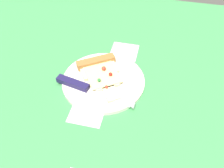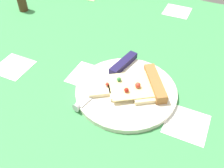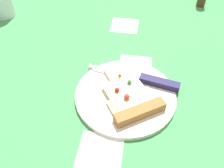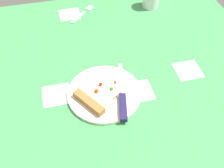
{
  "view_description": "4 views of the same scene",
  "coord_description": "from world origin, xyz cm",
  "px_view_note": "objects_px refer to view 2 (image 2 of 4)",
  "views": [
    {
      "loc": [
        42.4,
        11.46,
        50.78
      ],
      "look_at": [
        -1.68,
        1.21,
        2.55
      ],
      "focal_mm": 37.57,
      "sensor_mm": 36.0,
      "label": 1
    },
    {
      "loc": [
        -19.65,
        39.17,
        44.35
      ],
      "look_at": [
        -1.15,
        -0.31,
        3.13
      ],
      "focal_mm": 41.02,
      "sensor_mm": 36.0,
      "label": 2
    },
    {
      "loc": [
        -41.02,
        -4.42,
        43.05
      ],
      "look_at": [
        -3.97,
        1.34,
        3.76
      ],
      "focal_mm": 36.91,
      "sensor_mm": 36.0,
      "label": 3
    },
    {
      "loc": [
        -14.13,
        -54.83,
        66.01
      ],
      "look_at": [
        -1.49,
        -1.52,
        3.88
      ],
      "focal_mm": 41.14,
      "sensor_mm": 36.0,
      "label": 4
    }
  ],
  "objects_px": {
    "plate": "(126,91)",
    "knife": "(114,73)",
    "pepper_shaker": "(22,2)",
    "pizza_slice": "(137,86)"
  },
  "relations": [
    {
      "from": "plate",
      "to": "pizza_slice",
      "type": "xyz_separation_m",
      "value": [
        -0.02,
        -0.01,
        0.01
      ]
    },
    {
      "from": "pizza_slice",
      "to": "pepper_shaker",
      "type": "relative_size",
      "value": 2.99
    },
    {
      "from": "pepper_shaker",
      "to": "pizza_slice",
      "type": "bearing_deg",
      "value": 157.41
    },
    {
      "from": "plate",
      "to": "knife",
      "type": "relative_size",
      "value": 1.02
    },
    {
      "from": "knife",
      "to": "pepper_shaker",
      "type": "xyz_separation_m",
      "value": [
        0.45,
        -0.2,
        0.01
      ]
    },
    {
      "from": "plate",
      "to": "pepper_shaker",
      "type": "relative_size",
      "value": 3.89
    },
    {
      "from": "knife",
      "to": "pepper_shaker",
      "type": "height_order",
      "value": "pepper_shaker"
    },
    {
      "from": "knife",
      "to": "pepper_shaker",
      "type": "distance_m",
      "value": 0.49
    },
    {
      "from": "plate",
      "to": "pepper_shaker",
      "type": "bearing_deg",
      "value": -24.83
    },
    {
      "from": "pizza_slice",
      "to": "knife",
      "type": "distance_m",
      "value": 0.07
    }
  ]
}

